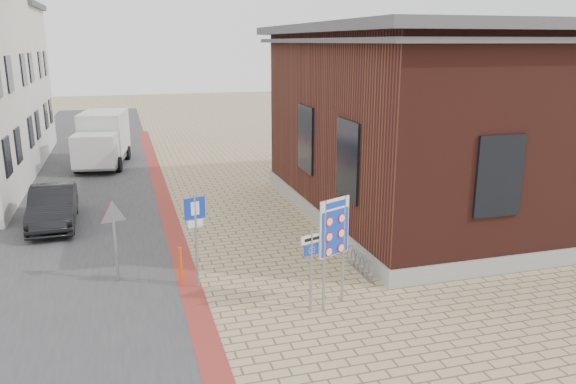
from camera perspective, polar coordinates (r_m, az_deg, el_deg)
ground at (r=13.22m, az=0.31°, el=-13.00°), size 120.00×120.00×0.00m
road_strip at (r=26.98m, az=-20.53°, el=0.76°), size 7.00×60.00×0.02m
curb_strip at (r=22.11m, az=-12.24°, el=-1.61°), size 0.60×40.00×0.02m
brick_building at (r=22.15m, az=17.77°, el=7.24°), size 13.00×13.00×6.80m
bike_rack at (r=15.83m, az=7.26°, el=-7.18°), size 0.08×1.80×0.60m
sedan at (r=21.10m, az=-22.77°, el=-1.37°), size 1.55×4.19×1.37m
box_truck at (r=30.39m, az=-18.33°, el=5.14°), size 2.82×5.42×2.70m
border_sign at (r=13.25m, az=4.73°, el=-3.84°), size 0.86×0.43×2.70m
essen_sign at (r=13.08m, az=2.36°, el=-6.85°), size 0.54×0.21×2.07m
parking_sign at (r=14.41m, az=-9.39°, el=-3.35°), size 0.54×0.20×2.52m
yield_sign at (r=15.37m, az=-17.31°, el=-2.89°), size 0.77×0.25×2.20m
bollard at (r=15.14m, az=-10.85°, el=-7.37°), size 0.11×0.11×1.03m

